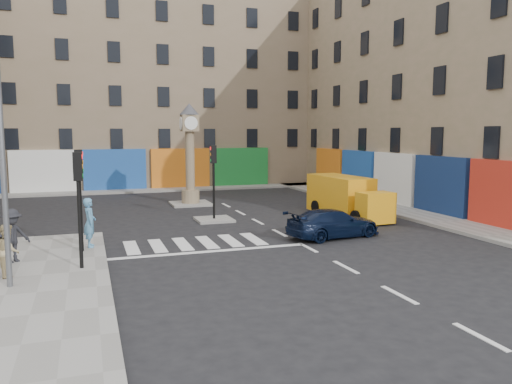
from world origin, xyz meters
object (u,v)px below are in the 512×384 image
lamp_post (0,120)px  pedestrian_dark (12,236)px  clock_pillar (190,147)px  pedestrian_blue (90,222)px  traffic_light_island (214,170)px  navy_sedan (333,223)px  pedestrian_tan (8,250)px  yellow_van (346,197)px  traffic_light_left_near (79,191)px  traffic_light_left_far (79,184)px

lamp_post → pedestrian_dark: lamp_post is taller
clock_pillar → pedestrian_blue: size_ratio=3.27×
traffic_light_island → navy_sedan: 7.05m
pedestrian_tan → lamp_post: bearing=177.3°
yellow_van → pedestrian_tan: (-15.32, -7.05, -0.10)m
traffic_light_left_near → pedestrian_tan: (-2.07, -0.26, -1.67)m
traffic_light_island → lamp_post: size_ratio=0.45×
clock_pillar → pedestrian_blue: clock_pillar is taller
lamp_post → navy_sedan: size_ratio=1.97×
pedestrian_blue → pedestrian_tan: 4.06m
traffic_light_left_far → pedestrian_blue: (0.30, 0.63, -1.54)m
pedestrian_blue → pedestrian_tan: size_ratio=1.17×
navy_sedan → traffic_light_left_far: bearing=79.9°
traffic_light_left_near → pedestrian_dark: traffic_light_left_near is taller
traffic_light_island → navy_sedan: traffic_light_island is taller
traffic_light_left_near → pedestrian_dark: 3.05m
traffic_light_left_near → pedestrian_dark: (-2.16, 1.47, -1.57)m
traffic_light_left_near → pedestrian_dark: bearing=145.7°
traffic_light_left_near → yellow_van: traffic_light_left_near is taller
pedestrian_tan → yellow_van: bearing=-76.3°
lamp_post → navy_sedan: 13.25m
yellow_van → traffic_light_island: bearing=167.5°
clock_pillar → navy_sedan: clock_pillar is taller
traffic_light_left_near → traffic_light_left_far: bearing=90.0°
clock_pillar → pedestrian_tan: bearing=-120.8°
traffic_light_left_near → navy_sedan: 10.57m
traffic_light_island → pedestrian_dark: size_ratio=2.06×
traffic_light_island → pedestrian_tan: (-8.37, -8.06, -1.64)m
traffic_light_left_near → traffic_light_island: traffic_light_left_near is taller
traffic_light_left_far → yellow_van: (13.26, 4.38, -1.57)m
traffic_light_left_near → clock_pillar: bearing=65.5°
traffic_light_left_far → traffic_light_left_near: bearing=-90.0°
navy_sedan → traffic_light_left_near: bearing=93.2°
traffic_light_island → pedestrian_dark: 10.67m
traffic_light_island → pedestrian_tan: size_ratio=2.32×
traffic_light_island → clock_pillar: bearing=90.0°
traffic_light_left_far → pedestrian_dark: 2.83m
clock_pillar → pedestrian_blue: 12.57m
traffic_light_left_far → pedestrian_tan: (-2.07, -2.66, -1.67)m
pedestrian_tan → pedestrian_dark: bearing=-8.0°
traffic_light_island → pedestrian_tan: bearing=-136.1°
traffic_light_left_near → pedestrian_tan: traffic_light_left_near is taller
lamp_post → pedestrian_tan: bearing=98.4°
traffic_light_left_near → lamp_post: lamp_post is taller
traffic_light_island → pedestrian_blue: bearing=-141.5°
yellow_van → pedestrian_blue: yellow_van is taller
clock_pillar → pedestrian_tan: size_ratio=3.82×
pedestrian_tan → navy_sedan: bearing=-89.4°
clock_pillar → pedestrian_dark: bearing=-124.5°
traffic_light_left_far → lamp_post: bearing=-116.6°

